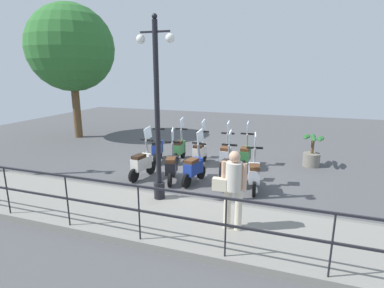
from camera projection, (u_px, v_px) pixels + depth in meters
The scene contains 17 objects.
ground_plane at pixel (205, 174), 9.44m from camera, with size 28.00×28.00×0.00m, color #4C4C4F.
promenade_walkway at pixel (164, 217), 6.53m from camera, with size 2.20×20.00×0.15m.
fence_railing at pixel (139, 201), 5.37m from camera, with size 0.04×16.03×1.07m.
lamp_post_near at pixel (157, 123), 6.90m from camera, with size 0.26×0.90×4.22m.
pedestrian_with_bag at pixel (233, 184), 5.71m from camera, with size 0.32×0.65×1.59m.
tree_large at pixel (71, 48), 13.70m from camera, with size 3.92×3.92×6.14m.
potted_palm at pixel (312, 153), 10.17m from camera, with size 1.06×0.66×1.05m.
scooter_near_0 at pixel (254, 174), 8.08m from camera, with size 1.23×0.47×1.54m.
scooter_near_1 at pixel (227, 169), 8.41m from camera, with size 1.23×0.44×1.54m.
scooter_near_2 at pixel (194, 167), 8.60m from camera, with size 1.22×0.50×1.54m.
scooter_near_3 at pixel (172, 166), 8.72m from camera, with size 1.21×0.53×1.54m.
scooter_near_4 at pixel (142, 163), 9.02m from camera, with size 1.22×0.47×1.54m.
scooter_far_0 at pixel (245, 155), 9.89m from camera, with size 1.23×0.44×1.54m.
scooter_far_1 at pixel (226, 154), 9.96m from camera, with size 1.23×0.44×1.54m.
scooter_far_2 at pixel (200, 151), 10.29m from camera, with size 1.23×0.44×1.54m.
scooter_far_3 at pixel (179, 148), 10.72m from camera, with size 1.23×0.44×1.54m.
scooter_far_4 at pixel (158, 148), 10.70m from camera, with size 1.22×0.51×1.54m.
Camera 1 is at (-8.58, -2.52, 3.20)m, focal length 28.00 mm.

